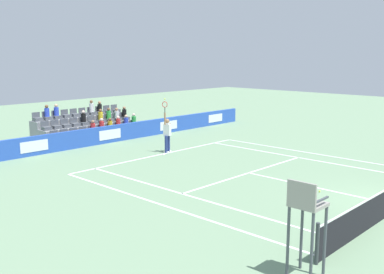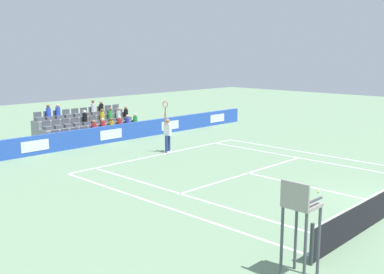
% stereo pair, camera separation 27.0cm
% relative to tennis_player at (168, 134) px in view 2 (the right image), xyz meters
% --- Properties ---
extents(line_baseline, '(10.97, 0.10, 0.01)m').
position_rel_tennis_player_xyz_m(line_baseline, '(0.48, 0.12, -0.99)').
color(line_baseline, white).
rests_on(line_baseline, ground).
extents(line_service, '(8.23, 0.10, 0.01)m').
position_rel_tennis_player_xyz_m(line_service, '(0.48, 5.61, -0.99)').
color(line_service, white).
rests_on(line_service, ground).
extents(line_centre_service, '(0.10, 6.40, 0.01)m').
position_rel_tennis_player_xyz_m(line_centre_service, '(0.48, 8.81, -0.99)').
color(line_centre_service, white).
rests_on(line_centre_service, ground).
extents(line_singles_sideline_left, '(0.10, 11.89, 0.01)m').
position_rel_tennis_player_xyz_m(line_singles_sideline_left, '(4.59, 6.06, -0.99)').
color(line_singles_sideline_left, white).
rests_on(line_singles_sideline_left, ground).
extents(line_singles_sideline_right, '(0.10, 11.89, 0.01)m').
position_rel_tennis_player_xyz_m(line_singles_sideline_right, '(-3.64, 6.06, -0.99)').
color(line_singles_sideline_right, white).
rests_on(line_singles_sideline_right, ground).
extents(line_doubles_sideline_left, '(0.10, 11.89, 0.01)m').
position_rel_tennis_player_xyz_m(line_doubles_sideline_left, '(5.96, 6.06, -0.99)').
color(line_doubles_sideline_left, white).
rests_on(line_doubles_sideline_left, ground).
extents(line_doubles_sideline_right, '(0.10, 11.89, 0.01)m').
position_rel_tennis_player_xyz_m(line_doubles_sideline_right, '(-5.01, 6.06, -0.99)').
color(line_doubles_sideline_right, white).
rests_on(line_doubles_sideline_right, ground).
extents(line_centre_mark, '(0.10, 0.20, 0.01)m').
position_rel_tennis_player_xyz_m(line_centre_mark, '(0.48, 0.22, -0.99)').
color(line_centre_mark, white).
rests_on(line_centre_mark, ground).
extents(sponsor_barrier, '(23.45, 0.22, 0.99)m').
position_rel_tennis_player_xyz_m(sponsor_barrier, '(0.48, -4.39, -0.50)').
color(sponsor_barrier, blue).
rests_on(sponsor_barrier, ground).
extents(tennis_player, '(0.54, 0.42, 2.85)m').
position_rel_tennis_player_xyz_m(tennis_player, '(0.00, 0.00, 0.00)').
color(tennis_player, navy).
rests_on(tennis_player, ground).
extents(umpire_chair, '(0.70, 0.70, 2.34)m').
position_rel_tennis_player_xyz_m(umpire_chair, '(7.24, 12.13, 0.53)').
color(umpire_chair, '#474C54').
rests_on(umpire_chair, ground).
extents(stadium_stand, '(6.20, 2.85, 2.20)m').
position_rel_tennis_player_xyz_m(stadium_stand, '(0.44, -6.69, -0.43)').
color(stadium_stand, gray).
rests_on(stadium_stand, ground).
extents(loose_tennis_ball, '(0.07, 0.07, 0.07)m').
position_rel_tennis_player_xyz_m(loose_tennis_ball, '(0.93, 9.19, -0.96)').
color(loose_tennis_ball, '#D1E533').
rests_on(loose_tennis_ball, ground).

